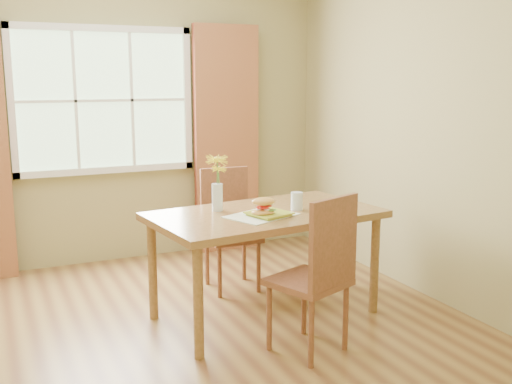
{
  "coord_description": "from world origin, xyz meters",
  "views": [
    {
      "loc": [
        -1.03,
        -3.65,
        1.71
      ],
      "look_at": [
        0.66,
        0.02,
        0.93
      ],
      "focal_mm": 42.0,
      "sensor_mm": 36.0,
      "label": 1
    }
  ],
  "objects_px": {
    "dining_table": "(265,223)",
    "flower_vase": "(217,178)",
    "chair_far": "(229,223)",
    "water_glass": "(297,202)",
    "chair_near": "(319,269)",
    "croissant_sandwich": "(263,207)"
  },
  "relations": [
    {
      "from": "chair_far",
      "to": "flower_vase",
      "type": "distance_m",
      "value": 0.77
    },
    {
      "from": "croissant_sandwich",
      "to": "flower_vase",
      "type": "distance_m",
      "value": 0.42
    },
    {
      "from": "chair_far",
      "to": "water_glass",
      "type": "distance_m",
      "value": 0.84
    },
    {
      "from": "chair_near",
      "to": "flower_vase",
      "type": "bearing_deg",
      "value": 89.61
    },
    {
      "from": "chair_near",
      "to": "water_glass",
      "type": "distance_m",
      "value": 0.74
    },
    {
      "from": "croissant_sandwich",
      "to": "flower_vase",
      "type": "height_order",
      "value": "flower_vase"
    },
    {
      "from": "chair_near",
      "to": "chair_far",
      "type": "height_order",
      "value": "chair_near"
    },
    {
      "from": "chair_far",
      "to": "flower_vase",
      "type": "height_order",
      "value": "flower_vase"
    },
    {
      "from": "chair_far",
      "to": "flower_vase",
      "type": "relative_size",
      "value": 2.45
    },
    {
      "from": "chair_far",
      "to": "dining_table",
      "type": "bearing_deg",
      "value": -87.44
    },
    {
      "from": "water_glass",
      "to": "flower_vase",
      "type": "bearing_deg",
      "value": 157.82
    },
    {
      "from": "chair_near",
      "to": "water_glass",
      "type": "height_order",
      "value": "chair_near"
    },
    {
      "from": "chair_near",
      "to": "dining_table",
      "type": "bearing_deg",
      "value": 71.73
    },
    {
      "from": "flower_vase",
      "to": "water_glass",
      "type": "bearing_deg",
      "value": -22.18
    },
    {
      "from": "flower_vase",
      "to": "chair_near",
      "type": "bearing_deg",
      "value": -69.57
    },
    {
      "from": "dining_table",
      "to": "flower_vase",
      "type": "xyz_separation_m",
      "value": [
        -0.29,
        0.17,
        0.32
      ]
    },
    {
      "from": "dining_table",
      "to": "water_glass",
      "type": "distance_m",
      "value": 0.27
    },
    {
      "from": "croissant_sandwich",
      "to": "flower_vase",
      "type": "xyz_separation_m",
      "value": [
        -0.2,
        0.34,
        0.16
      ]
    },
    {
      "from": "dining_table",
      "to": "water_glass",
      "type": "xyz_separation_m",
      "value": [
        0.23,
        -0.04,
        0.14
      ]
    },
    {
      "from": "dining_table",
      "to": "croissant_sandwich",
      "type": "distance_m",
      "value": 0.25
    },
    {
      "from": "chair_far",
      "to": "water_glass",
      "type": "height_order",
      "value": "chair_far"
    },
    {
      "from": "chair_far",
      "to": "flower_vase",
      "type": "bearing_deg",
      "value": -116.29
    }
  ]
}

